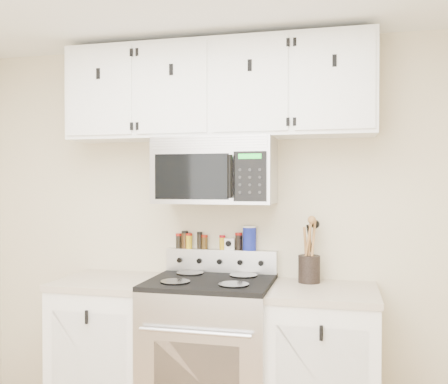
% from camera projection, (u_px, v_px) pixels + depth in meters
% --- Properties ---
extents(back_wall, '(3.50, 0.01, 2.50)m').
position_uv_depth(back_wall, '(222.00, 227.00, 3.41)').
color(back_wall, beige).
rests_on(back_wall, floor).
extents(range, '(0.76, 0.65, 1.10)m').
position_uv_depth(range, '(211.00, 353.00, 3.11)').
color(range, '#B7B7BA').
rests_on(range, floor).
extents(base_cabinet_left, '(0.64, 0.62, 0.92)m').
position_uv_depth(base_cabinet_left, '(111.00, 348.00, 3.30)').
color(base_cabinet_left, white).
rests_on(base_cabinet_left, floor).
extents(base_cabinet_right, '(0.64, 0.62, 0.92)m').
position_uv_depth(base_cabinet_right, '(323.00, 365.00, 2.98)').
color(base_cabinet_right, white).
rests_on(base_cabinet_right, floor).
extents(microwave, '(0.76, 0.44, 0.42)m').
position_uv_depth(microwave, '(216.00, 171.00, 3.22)').
color(microwave, '#9E9EA3').
rests_on(microwave, back_wall).
extents(upper_cabinets, '(2.00, 0.35, 0.62)m').
position_uv_depth(upper_cabinets, '(217.00, 91.00, 3.23)').
color(upper_cabinets, white).
rests_on(upper_cabinets, back_wall).
extents(utensil_crock, '(0.14, 0.14, 0.40)m').
position_uv_depth(utensil_crock, '(309.00, 267.00, 3.15)').
color(utensil_crock, black).
rests_on(utensil_crock, base_cabinet_right).
extents(kitchen_timer, '(0.08, 0.07, 0.08)m').
position_uv_depth(kitchen_timer, '(229.00, 244.00, 3.37)').
color(kitchen_timer, white).
rests_on(kitchen_timer, range).
extents(salt_canister, '(0.09, 0.09, 0.16)m').
position_uv_depth(salt_canister, '(249.00, 238.00, 3.33)').
color(salt_canister, navy).
rests_on(salt_canister, range).
extents(spice_jar_0, '(0.04, 0.04, 0.10)m').
position_uv_depth(spice_jar_0, '(179.00, 241.00, 3.45)').
color(spice_jar_0, black).
rests_on(spice_jar_0, range).
extents(spice_jar_1, '(0.04, 0.04, 0.12)m').
position_uv_depth(spice_jar_1, '(185.00, 239.00, 3.44)').
color(spice_jar_1, '#442810').
rests_on(spice_jar_1, range).
extents(spice_jar_2, '(0.05, 0.05, 0.11)m').
position_uv_depth(spice_jar_2, '(189.00, 241.00, 3.43)').
color(spice_jar_2, gold).
rests_on(spice_jar_2, range).
extents(spice_jar_3, '(0.04, 0.04, 0.12)m').
position_uv_depth(spice_jar_3, '(200.00, 240.00, 3.41)').
color(spice_jar_3, black).
rests_on(spice_jar_3, range).
extents(spice_jar_4, '(0.04, 0.04, 0.10)m').
position_uv_depth(spice_jar_4, '(205.00, 242.00, 3.41)').
color(spice_jar_4, '#462F10').
rests_on(spice_jar_4, range).
extents(spice_jar_5, '(0.04, 0.04, 0.10)m').
position_uv_depth(spice_jar_5, '(222.00, 242.00, 3.38)').
color(spice_jar_5, gold).
rests_on(spice_jar_5, range).
extents(spice_jar_6, '(0.05, 0.05, 0.12)m').
position_uv_depth(spice_jar_6, '(239.00, 241.00, 3.35)').
color(spice_jar_6, black).
rests_on(spice_jar_6, range).
extents(spice_jar_7, '(0.04, 0.04, 0.09)m').
position_uv_depth(spice_jar_7, '(239.00, 243.00, 3.35)').
color(spice_jar_7, '#452710').
rests_on(spice_jar_7, range).
extents(spice_jar_8, '(0.04, 0.04, 0.10)m').
position_uv_depth(spice_jar_8, '(249.00, 243.00, 3.33)').
color(spice_jar_8, gold).
rests_on(spice_jar_8, range).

